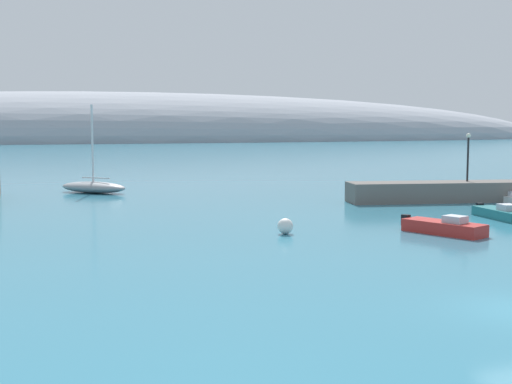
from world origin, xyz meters
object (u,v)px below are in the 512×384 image
(sailboat_grey_mid_mooring, at_px, (93,187))
(motorboat_red_outer, at_px, (444,227))
(mooring_buoy_white, at_px, (285,226))
(harbor_lamp_post, at_px, (468,151))
(motorboat_teal_alongside_breakwater, at_px, (501,213))

(sailboat_grey_mid_mooring, distance_m, motorboat_red_outer, 34.22)
(motorboat_red_outer, distance_m, mooring_buoy_white, 8.94)
(motorboat_red_outer, bearing_deg, harbor_lamp_post, 116.93)
(motorboat_teal_alongside_breakwater, distance_m, motorboat_red_outer, 8.24)
(sailboat_grey_mid_mooring, height_order, harbor_lamp_post, sailboat_grey_mid_mooring)
(sailboat_grey_mid_mooring, distance_m, mooring_buoy_white, 28.32)
(motorboat_teal_alongside_breakwater, height_order, mooring_buoy_white, motorboat_teal_alongside_breakwater)
(sailboat_grey_mid_mooring, bearing_deg, motorboat_red_outer, 161.17)
(sailboat_grey_mid_mooring, height_order, motorboat_red_outer, sailboat_grey_mid_mooring)
(motorboat_red_outer, bearing_deg, mooring_buoy_white, -131.39)
(sailboat_grey_mid_mooring, distance_m, motorboat_teal_alongside_breakwater, 35.09)
(sailboat_grey_mid_mooring, bearing_deg, motorboat_teal_alongside_breakwater, 174.75)
(mooring_buoy_white, bearing_deg, motorboat_red_outer, -19.47)
(motorboat_red_outer, distance_m, harbor_lamp_post, 18.08)
(harbor_lamp_post, bearing_deg, motorboat_teal_alongside_breakwater, -115.18)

